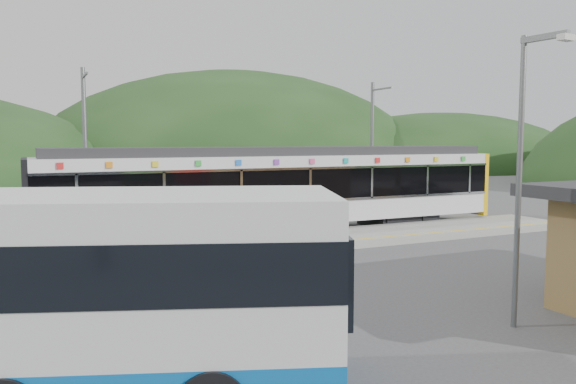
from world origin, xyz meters
name	(u,v)px	position (x,y,z in m)	size (l,w,h in m)	color
ground	(337,262)	(0.00, 0.00, 0.00)	(120.00, 120.00, 0.00)	#4C4C4F
hills	(396,228)	(6.19, 5.29, 0.00)	(146.00, 149.00, 26.00)	#1E3D19
platform	(294,242)	(0.00, 3.30, 0.15)	(26.00, 3.20, 0.30)	#9E9E99
yellow_line	(310,243)	(0.00, 2.00, 0.30)	(26.00, 0.10, 0.01)	yellow
train	(284,186)	(0.83, 6.00, 2.06)	(20.44, 3.01, 3.74)	black
catenary_mast_west	(85,150)	(-7.00, 8.56, 3.65)	(0.18, 1.80, 7.00)	slate
catenary_mast_east	(372,148)	(7.00, 8.56, 3.65)	(0.18, 1.80, 7.00)	slate
lamp_post	(525,157)	(0.24, -7.34, 3.70)	(0.37, 1.10, 6.20)	slate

